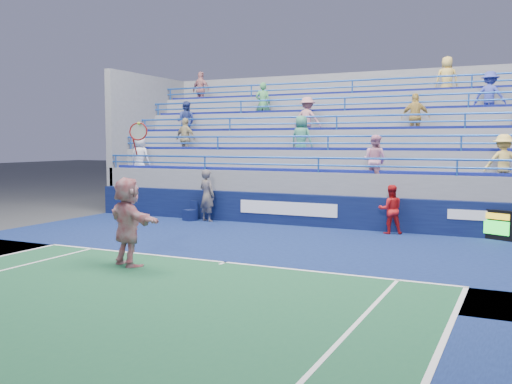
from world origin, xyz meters
The scene contains 8 objects.
ground centered at (0.00, 0.00, 0.00)m, with size 120.00×120.00×0.00m, color #333538.
sponsor_wall centered at (0.00, 6.50, 0.55)m, with size 18.00×0.32×1.10m.
bleacher_stand centered at (0.00, 10.27, 1.55)m, with size 18.00×5.60×6.13m.
serve_speed_board centered at (5.58, 6.34, 0.45)m, with size 1.24×0.65×0.90m.
judge_chair centered at (-4.68, 5.93, 0.24)m, with size 0.54×0.55×0.74m.
tennis_player centered at (-1.89, -1.24, 1.05)m, with size 2.02×1.35×3.34m.
line_judge centered at (-4.03, 6.04, 0.95)m, with size 0.70×0.46×1.91m, color #151A3C.
ball_girl centered at (2.62, 6.07, 0.78)m, with size 0.76×0.59×1.56m, color red.
Camera 1 is at (6.45, -11.81, 2.89)m, focal length 40.00 mm.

